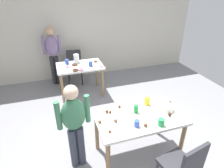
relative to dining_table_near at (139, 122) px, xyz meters
name	(u,v)px	position (x,y,z in m)	size (l,w,h in m)	color
ground_plane	(128,152)	(-0.12, 0.07, -0.65)	(6.40, 6.40, 0.00)	gray
wall_back	(85,30)	(-0.12, 3.27, 0.65)	(6.40, 0.10, 2.60)	beige
dining_table_near	(139,122)	(0.00, 0.00, 0.00)	(1.25, 0.73, 0.75)	silver
dining_table_far	(80,70)	(-0.49, 2.15, -0.02)	(1.04, 0.70, 0.75)	white
chair_near_table	(184,166)	(0.25, -0.74, -0.15)	(0.47, 0.47, 0.87)	#2D2D33
chair_far_table	(74,65)	(-0.53, 2.86, -0.15)	(0.45, 0.45, 0.87)	#2D2D33
person_girl_near	(74,122)	(-0.90, 0.10, 0.14)	(0.45, 0.23, 1.34)	#383D4C
person_adult_far	(53,51)	(-1.04, 2.89, 0.26)	(0.46, 0.25, 1.52)	#28282D
mixing_bowl	(168,108)	(0.46, 0.00, 0.14)	(0.18, 0.18, 0.08)	white
soda_can	(136,109)	(-0.01, 0.10, 0.16)	(0.07, 0.07, 0.12)	#198438
fork_near	(177,121)	(0.43, -0.27, 0.11)	(0.17, 0.02, 0.01)	silver
cup_near_0	(147,101)	(0.24, 0.23, 0.16)	(0.09, 0.09, 0.12)	yellow
cup_near_1	(137,123)	(-0.13, -0.19, 0.15)	(0.07, 0.07, 0.09)	#3351B2
cup_near_2	(161,122)	(0.19, -0.26, 0.15)	(0.09, 0.09, 0.10)	green
cake_ball_0	(119,106)	(-0.20, 0.28, 0.12)	(0.04, 0.04, 0.04)	brown
cake_ball_1	(100,122)	(-0.58, 0.03, 0.13)	(0.05, 0.05, 0.05)	brown
cake_ball_2	(170,114)	(0.41, -0.13, 0.13)	(0.05, 0.05, 0.05)	#3D2319
cake_ball_3	(110,131)	(-0.50, -0.19, 0.12)	(0.04, 0.04, 0.04)	brown
cake_ball_4	(146,125)	(-0.02, -0.22, 0.13)	(0.05, 0.05, 0.05)	brown
cake_ball_5	(170,103)	(0.58, 0.13, 0.13)	(0.05, 0.05, 0.05)	brown
cake_ball_6	(116,121)	(-0.36, -0.02, 0.13)	(0.05, 0.05, 0.05)	brown
cake_ball_7	(110,112)	(-0.37, 0.20, 0.12)	(0.04, 0.04, 0.04)	#3D2319
cake_ball_8	(107,111)	(-0.42, 0.22, 0.13)	(0.05, 0.05, 0.05)	brown
cake_ball_9	(171,105)	(0.57, 0.08, 0.12)	(0.04, 0.04, 0.04)	#3D2319
pitcher_far	(76,58)	(-0.53, 2.36, 0.20)	(0.13, 0.13, 0.20)	white
cup_far_0	(67,62)	(-0.76, 2.33, 0.16)	(0.09, 0.09, 0.11)	#3351B2
cup_far_1	(91,64)	(-0.26, 2.02, 0.16)	(0.09, 0.09, 0.11)	#3351B2
donut_far_0	(101,66)	(-0.04, 1.91, 0.12)	(0.11, 0.11, 0.03)	pink
donut_far_1	(75,70)	(-0.63, 1.87, 0.12)	(0.13, 0.13, 0.04)	brown
donut_far_2	(75,65)	(-0.60, 2.18, 0.12)	(0.13, 0.13, 0.04)	brown
donut_far_3	(81,69)	(-0.51, 1.88, 0.12)	(0.14, 0.14, 0.04)	pink
donut_far_4	(96,61)	(-0.09, 2.24, 0.12)	(0.10, 0.10, 0.03)	brown
donut_far_5	(68,67)	(-0.77, 2.11, 0.12)	(0.11, 0.11, 0.03)	pink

